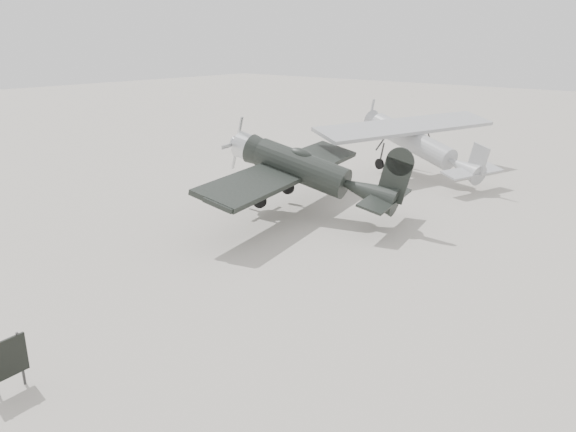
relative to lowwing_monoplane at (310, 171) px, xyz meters
name	(u,v)px	position (x,y,z in m)	size (l,w,h in m)	color
ground	(287,285)	(4.06, -6.39, -2.02)	(160.00, 160.00, 0.00)	#9E968C
lowwing_monoplane	(310,171)	(0.00, 0.00, 0.00)	(8.58, 11.90, 3.82)	black
highwing_monoplane	(417,138)	(0.04, 9.86, 0.20)	(8.98, 12.51, 3.55)	#ADAFB3
sign_board	(7,360)	(2.96, -14.80, -1.22)	(0.14, 0.93, 1.34)	#333333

